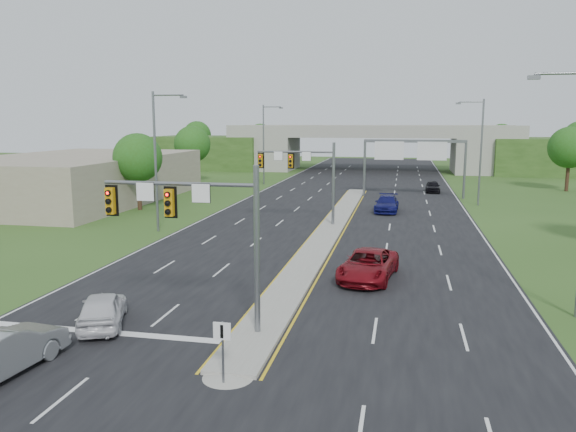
% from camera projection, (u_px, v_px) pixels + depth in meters
% --- Properties ---
extents(ground, '(240.00, 240.00, 0.00)m').
position_uv_depth(ground, '(258.00, 335.00, 23.08)').
color(ground, '#2C4B1B').
rests_on(ground, ground).
extents(road, '(24.00, 160.00, 0.02)m').
position_uv_depth(road, '(345.00, 208.00, 56.89)').
color(road, black).
rests_on(road, ground).
extents(median, '(2.00, 54.00, 0.16)m').
position_uv_depth(median, '(330.00, 229.00, 45.28)').
color(median, gray).
rests_on(median, road).
extents(median_nose, '(2.00, 2.00, 0.16)m').
position_uv_depth(median_nose, '(228.00, 375.00, 19.20)').
color(median_nose, gray).
rests_on(median_nose, road).
extents(lane_markings, '(23.72, 160.00, 0.01)m').
position_uv_depth(lane_markings, '(332.00, 218.00, 51.13)').
color(lane_markings, gold).
rests_on(lane_markings, road).
extents(signal_mast_near, '(6.62, 0.60, 7.00)m').
position_uv_depth(signal_mast_near, '(202.00, 221.00, 22.68)').
color(signal_mast_near, slate).
rests_on(signal_mast_near, ground).
extents(signal_mast_far, '(6.62, 0.60, 7.00)m').
position_uv_depth(signal_mast_far, '(307.00, 170.00, 46.83)').
color(signal_mast_far, slate).
rests_on(signal_mast_far, ground).
extents(keep_right_sign, '(0.60, 0.13, 2.20)m').
position_uv_depth(keep_right_sign, '(222.00, 342.00, 18.46)').
color(keep_right_sign, slate).
rests_on(keep_right_sign, ground).
extents(sign_gantry, '(11.58, 0.44, 6.67)m').
position_uv_depth(sign_gantry, '(413.00, 152.00, 64.28)').
color(sign_gantry, slate).
rests_on(sign_gantry, ground).
extents(overpass, '(80.00, 14.00, 8.10)m').
position_uv_depth(overpass, '(371.00, 151.00, 99.77)').
color(overpass, gray).
rests_on(overpass, ground).
extents(lightpole_l_mid, '(2.85, 0.25, 11.00)m').
position_uv_depth(lightpole_l_mid, '(158.00, 155.00, 44.03)').
color(lightpole_l_mid, slate).
rests_on(lightpole_l_mid, ground).
extents(lightpole_l_far, '(2.85, 0.25, 11.00)m').
position_uv_depth(lightpole_l_far, '(265.00, 141.00, 77.84)').
color(lightpole_l_far, slate).
rests_on(lightpole_l_far, ground).
extents(lightpole_r_far, '(2.85, 0.25, 11.00)m').
position_uv_depth(lightpole_r_far, '(479.00, 147.00, 58.07)').
color(lightpole_r_far, slate).
rests_on(lightpole_r_far, ground).
extents(tree_l_near, '(4.80, 4.80, 7.60)m').
position_uv_depth(tree_l_near, '(138.00, 158.00, 55.17)').
color(tree_l_near, '#382316').
rests_on(tree_l_near, ground).
extents(tree_l_mid, '(5.20, 5.20, 8.12)m').
position_uv_depth(tree_l_mid, '(192.00, 144.00, 80.06)').
color(tree_l_mid, '#382316').
rests_on(tree_l_mid, ground).
extents(tree_r_mid, '(5.20, 5.20, 8.12)m').
position_uv_depth(tree_r_mid, '(570.00, 148.00, 70.14)').
color(tree_r_mid, '#382316').
rests_on(tree_r_mid, ground).
extents(tree_back_a, '(6.00, 6.00, 8.85)m').
position_uv_depth(tree_back_a, '(197.00, 135.00, 120.46)').
color(tree_back_a, '#382316').
rests_on(tree_back_a, ground).
extents(tree_back_b, '(5.60, 5.60, 8.32)m').
position_uv_depth(tree_back_b, '(260.00, 137.00, 117.74)').
color(tree_back_b, '#382316').
rests_on(tree_back_b, ground).
extents(tree_back_c, '(5.60, 5.60, 8.32)m').
position_uv_depth(tree_back_c, '(501.00, 138.00, 108.21)').
color(tree_back_c, '#382316').
rests_on(tree_back_c, ground).
extents(commercial_building, '(18.00, 30.00, 5.00)m').
position_uv_depth(commercial_building, '(76.00, 178.00, 62.43)').
color(commercial_building, gray).
rests_on(commercial_building, ground).
extents(car_white, '(3.30, 4.73, 1.49)m').
position_uv_depth(car_white, '(102.00, 309.00, 24.01)').
color(car_white, silver).
rests_on(car_white, road).
extents(car_silver, '(2.35, 5.28, 1.68)m').
position_uv_depth(car_silver, '(0.00, 351.00, 19.37)').
color(car_silver, '#94989B').
rests_on(car_silver, road).
extents(car_far_a, '(3.46, 6.11, 1.61)m').
position_uv_depth(car_far_a, '(368.00, 265.00, 31.14)').
color(car_far_a, maroon).
rests_on(car_far_a, road).
extents(car_far_b, '(2.34, 5.41, 1.55)m').
position_uv_depth(car_far_b, '(387.00, 204.00, 54.61)').
color(car_far_b, '#0D0F50').
rests_on(car_far_b, road).
extents(car_far_c, '(1.73, 4.22, 1.43)m').
position_uv_depth(car_far_c, '(433.00, 186.00, 69.82)').
color(car_far_c, black).
rests_on(car_far_c, road).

